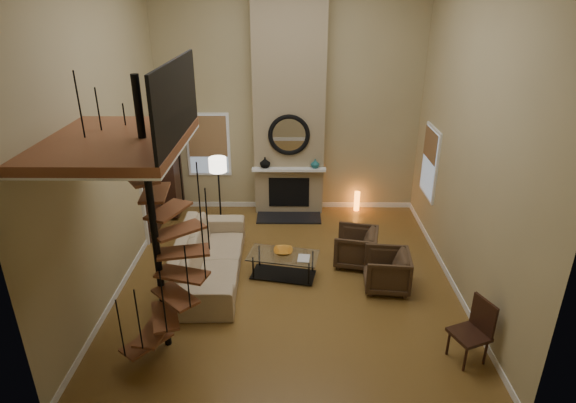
{
  "coord_description": "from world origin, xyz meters",
  "views": [
    {
      "loc": [
        0.08,
        -7.57,
        4.93
      ],
      "look_at": [
        0.0,
        0.4,
        1.4
      ],
      "focal_mm": 29.87,
      "sensor_mm": 36.0,
      "label": 1
    }
  ],
  "objects_px": {
    "sofa": "(208,256)",
    "coffee_table": "(283,263)",
    "accent_lamp": "(357,201)",
    "floor_lamp": "(218,171)",
    "armchair_far": "(391,271)",
    "armchair_near": "(360,247)",
    "hutch": "(171,177)",
    "side_chair": "(475,328)"
  },
  "relations": [
    {
      "from": "sofa",
      "to": "coffee_table",
      "type": "bearing_deg",
      "value": -93.0
    },
    {
      "from": "coffee_table",
      "to": "accent_lamp",
      "type": "xyz_separation_m",
      "value": [
        1.73,
        2.94,
        -0.03
      ]
    },
    {
      "from": "sofa",
      "to": "coffee_table",
      "type": "relative_size",
      "value": 2.11
    },
    {
      "from": "floor_lamp",
      "to": "sofa",
      "type": "bearing_deg",
      "value": -89.37
    },
    {
      "from": "armchair_far",
      "to": "floor_lamp",
      "type": "height_order",
      "value": "floor_lamp"
    },
    {
      "from": "armchair_far",
      "to": "coffee_table",
      "type": "bearing_deg",
      "value": -95.75
    },
    {
      "from": "coffee_table",
      "to": "floor_lamp",
      "type": "distance_m",
      "value": 2.6
    },
    {
      "from": "armchair_far",
      "to": "floor_lamp",
      "type": "distance_m",
      "value": 4.16
    },
    {
      "from": "coffee_table",
      "to": "floor_lamp",
      "type": "bearing_deg",
      "value": 127.16
    },
    {
      "from": "armchair_far",
      "to": "armchair_near",
      "type": "bearing_deg",
      "value": -146.69
    },
    {
      "from": "armchair_near",
      "to": "accent_lamp",
      "type": "bearing_deg",
      "value": -173.79
    },
    {
      "from": "sofa",
      "to": "armchair_near",
      "type": "height_order",
      "value": "sofa"
    },
    {
      "from": "hutch",
      "to": "side_chair",
      "type": "distance_m",
      "value": 7.3
    },
    {
      "from": "sofa",
      "to": "coffee_table",
      "type": "height_order",
      "value": "sofa"
    },
    {
      "from": "sofa",
      "to": "armchair_far",
      "type": "bearing_deg",
      "value": -98.69
    },
    {
      "from": "armchair_near",
      "to": "side_chair",
      "type": "relative_size",
      "value": 0.81
    },
    {
      "from": "accent_lamp",
      "to": "armchair_far",
      "type": "bearing_deg",
      "value": -86.71
    },
    {
      "from": "sofa",
      "to": "side_chair",
      "type": "height_order",
      "value": "side_chair"
    },
    {
      "from": "coffee_table",
      "to": "accent_lamp",
      "type": "bearing_deg",
      "value": 59.48
    },
    {
      "from": "accent_lamp",
      "to": "side_chair",
      "type": "distance_m",
      "value": 5.22
    },
    {
      "from": "accent_lamp",
      "to": "side_chair",
      "type": "relative_size",
      "value": 0.48
    },
    {
      "from": "accent_lamp",
      "to": "side_chair",
      "type": "height_order",
      "value": "side_chair"
    },
    {
      "from": "armchair_far",
      "to": "side_chair",
      "type": "distance_m",
      "value": 1.98
    },
    {
      "from": "hutch",
      "to": "floor_lamp",
      "type": "bearing_deg",
      "value": -33.52
    },
    {
      "from": "hutch",
      "to": "armchair_near",
      "type": "bearing_deg",
      "value": -28.32
    },
    {
      "from": "accent_lamp",
      "to": "hutch",
      "type": "bearing_deg",
      "value": -176.82
    },
    {
      "from": "armchair_far",
      "to": "coffee_table",
      "type": "distance_m",
      "value": 1.96
    },
    {
      "from": "hutch",
      "to": "armchair_far",
      "type": "distance_m",
      "value": 5.55
    },
    {
      "from": "hutch",
      "to": "sofa",
      "type": "bearing_deg",
      "value": -64.49
    },
    {
      "from": "floor_lamp",
      "to": "accent_lamp",
      "type": "relative_size",
      "value": 3.59
    },
    {
      "from": "side_chair",
      "to": "armchair_near",
      "type": "bearing_deg",
      "value": 116.16
    },
    {
      "from": "hutch",
      "to": "accent_lamp",
      "type": "xyz_separation_m",
      "value": [
        4.4,
        0.24,
        -0.7
      ]
    },
    {
      "from": "floor_lamp",
      "to": "side_chair",
      "type": "distance_m",
      "value": 5.88
    },
    {
      "from": "sofa",
      "to": "floor_lamp",
      "type": "bearing_deg",
      "value": -0.87
    },
    {
      "from": "hutch",
      "to": "side_chair",
      "type": "xyz_separation_m",
      "value": [
        5.43,
        -4.86,
        -0.42
      ]
    },
    {
      "from": "sofa",
      "to": "accent_lamp",
      "type": "xyz_separation_m",
      "value": [
        3.13,
        2.9,
        -0.15
      ]
    },
    {
      "from": "armchair_near",
      "to": "floor_lamp",
      "type": "distance_m",
      "value": 3.39
    },
    {
      "from": "coffee_table",
      "to": "side_chair",
      "type": "distance_m",
      "value": 3.52
    },
    {
      "from": "hutch",
      "to": "coffee_table",
      "type": "bearing_deg",
      "value": -45.33
    },
    {
      "from": "hutch",
      "to": "accent_lamp",
      "type": "height_order",
      "value": "hutch"
    },
    {
      "from": "sofa",
      "to": "armchair_far",
      "type": "xyz_separation_m",
      "value": [
        3.32,
        -0.42,
        -0.04
      ]
    },
    {
      "from": "accent_lamp",
      "to": "armchair_near",
      "type": "bearing_deg",
      "value": -95.87
    }
  ]
}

